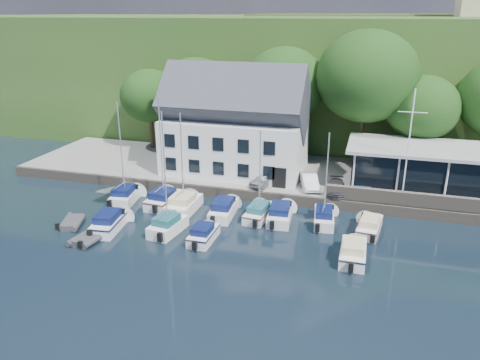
{
  "coord_description": "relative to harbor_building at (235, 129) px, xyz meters",
  "views": [
    {
      "loc": [
        6.44,
        -28.19,
        16.66
      ],
      "look_at": [
        -4.32,
        9.0,
        2.71
      ],
      "focal_mm": 35.0,
      "sensor_mm": 36.0,
      "label": 1
    }
  ],
  "objects": [
    {
      "name": "ground",
      "position": [
        7.0,
        -16.5,
        -5.35
      ],
      "size": [
        180.0,
        180.0,
        0.0
      ],
      "primitive_type": "plane",
      "color": "black",
      "rests_on": "ground"
    },
    {
      "name": "quay",
      "position": [
        7.0,
        1.0,
        -4.85
      ],
      "size": [
        60.0,
        13.0,
        1.0
      ],
      "primitive_type": "cube",
      "color": "gray",
      "rests_on": "ground"
    },
    {
      "name": "quay_face",
      "position": [
        7.0,
        -5.5,
        -4.85
      ],
      "size": [
        60.0,
        0.3,
        1.0
      ],
      "primitive_type": "cube",
      "color": "#60594D",
      "rests_on": "ground"
    },
    {
      "name": "hillside",
      "position": [
        7.0,
        45.5,
        2.65
      ],
      "size": [
        160.0,
        75.0,
        16.0
      ],
      "primitive_type": "cube",
      "color": "#2A4A1C",
      "rests_on": "ground"
    },
    {
      "name": "field_patch",
      "position": [
        15.0,
        53.5,
        10.8
      ],
      "size": [
        50.0,
        30.0,
        0.3
      ],
      "primitive_type": "cube",
      "color": "#505E2F",
      "rests_on": "hillside"
    },
    {
      "name": "harbor_building",
      "position": [
        0.0,
        0.0,
        0.0
      ],
      "size": [
        14.4,
        8.2,
        8.7
      ],
      "primitive_type": null,
      "color": "white",
      "rests_on": "quay"
    },
    {
      "name": "club_pavilion",
      "position": [
        18.0,
        -0.5,
        -2.3
      ],
      "size": [
        13.2,
        7.2,
        4.1
      ],
      "primitive_type": null,
      "color": "black",
      "rests_on": "quay"
    },
    {
      "name": "seawall",
      "position": [
        19.0,
        -5.1,
        -3.75
      ],
      "size": [
        18.0,
        0.5,
        1.2
      ],
      "primitive_type": "cube",
      "color": "#60594D",
      "rests_on": "quay"
    },
    {
      "name": "gangway",
      "position": [
        -9.5,
        -7.5,
        -5.35
      ],
      "size": [
        1.2,
        6.0,
        1.4
      ],
      "primitive_type": null,
      "color": "silver",
      "rests_on": "ground"
    },
    {
      "name": "car_silver",
      "position": [
        3.97,
        -3.65,
        -3.72
      ],
      "size": [
        2.61,
        3.96,
        1.25
      ],
      "primitive_type": "imported",
      "rotation": [
        0.0,
        0.0,
        -0.34
      ],
      "color": "#9E9DA2",
      "rests_on": "quay"
    },
    {
      "name": "car_white",
      "position": [
        8.22,
        -3.08,
        -3.69
      ],
      "size": [
        2.45,
        4.22,
        1.31
      ],
      "primitive_type": "imported",
      "rotation": [
        0.0,
        0.0,
        0.28
      ],
      "color": "white",
      "rests_on": "quay"
    },
    {
      "name": "car_dgrey",
      "position": [
        10.8,
        -3.9,
        -3.81
      ],
      "size": [
        1.81,
        3.85,
        1.09
      ],
      "primitive_type": "imported",
      "rotation": [
        0.0,
        0.0,
        0.08
      ],
      "color": "#323136",
      "rests_on": "quay"
    },
    {
      "name": "car_blue",
      "position": [
        13.24,
        -2.51,
        -3.71
      ],
      "size": [
        2.45,
        4.0,
        1.28
      ],
      "primitive_type": "imported",
      "rotation": [
        0.0,
        0.0,
        -0.28
      ],
      "color": "#2B4E85",
      "rests_on": "quay"
    },
    {
      "name": "flagpole",
      "position": [
        16.54,
        -3.99,
        0.56
      ],
      "size": [
        2.36,
        0.2,
        9.81
      ],
      "primitive_type": null,
      "color": "white",
      "rests_on": "quay"
    },
    {
      "name": "tree_0",
      "position": [
        -12.23,
        5.45,
        0.38
      ],
      "size": [
        6.92,
        6.92,
        9.46
      ],
      "primitive_type": null,
      "color": "#12340F",
      "rests_on": "quay"
    },
    {
      "name": "tree_1",
      "position": [
        -6.19,
        5.08,
        1.14
      ],
      "size": [
        8.04,
        8.04,
        10.98
      ],
      "primitive_type": null,
      "color": "#12340F",
      "rests_on": "quay"
    },
    {
      "name": "tree_2",
      "position": [
        3.83,
        5.93,
        1.79
      ],
      "size": [
        8.99,
        8.99,
        12.28
      ],
      "primitive_type": null,
      "color": "#12340F",
      "rests_on": "quay"
    },
    {
      "name": "tree_3",
      "position": [
        12.44,
        5.12,
        2.74
      ],
      "size": [
        10.37,
        10.37,
        14.17
      ],
      "primitive_type": null,
      "color": "#12340F",
      "rests_on": "quay"
    },
    {
      "name": "tree_4",
      "position": [
        18.08,
        4.79,
        0.61
      ],
      "size": [
        7.26,
        7.26,
        9.92
      ],
      "primitive_type": null,
      "color": "#12340F",
      "rests_on": "quay"
    },
    {
      "name": "boat_r1_0",
      "position": [
        -8.0,
        -8.94,
        -0.64
      ],
      "size": [
        2.92,
        5.97,
        9.42
      ],
      "primitive_type": null,
      "rotation": [
        0.0,
        0.0,
        0.16
      ],
      "color": "white",
      "rests_on": "ground"
    },
    {
      "name": "boat_r1_1",
      "position": [
        -4.15,
        -8.78,
        -0.6
      ],
      "size": [
        2.67,
        6.07,
        9.49
      ],
      "primitive_type": null,
      "rotation": [
        0.0,
        0.0,
        -0.08
      ],
      "color": "white",
      "rests_on": "ground"
    },
    {
      "name": "boat_r1_2",
      "position": [
        -1.96,
        -9.37,
        -0.54
      ],
      "size": [
        2.34,
        6.1,
        9.61
      ],
      "primitive_type": null,
      "rotation": [
        0.0,
        0.0,
        0.0
      ],
      "color": "white",
      "rests_on": "ground"
    },
    {
      "name": "boat_r1_3",
      "position": [
        1.75,
        -9.28,
        -4.61
      ],
      "size": [
        2.35,
        6.69,
        1.48
      ],
      "primitive_type": null,
      "rotation": [
        0.0,
        0.0,
        0.07
      ],
      "color": "white",
      "rests_on": "ground"
    },
    {
      "name": "boat_r1_4",
      "position": [
        4.82,
        -8.98,
        -1.19
      ],
      "size": [
        2.36,
        6.2,
        8.33
      ],
      "primitive_type": null,
      "rotation": [
        0.0,
        0.0,
        -0.1
      ],
      "color": "white",
      "rests_on": "ground"
    },
    {
      "name": "boat_r1_5",
      "position": [
        6.65,
        -8.91,
        -4.61
      ],
      "size": [
        2.53,
        6.42,
        1.48
      ],
      "primitive_type": null,
      "rotation": [
        0.0,
        0.0,
        0.08
      ],
      "color": "white",
      "rests_on": "ground"
    },
    {
      "name": "boat_r1_6",
      "position": [
        10.27,
        -8.51,
        -1.03
      ],
      "size": [
        2.39,
        6.0,
        8.63
      ],
      "primitive_type": null,
      "rotation": [
        0.0,
        0.0,
        0.11
      ],
      "color": "white",
      "rests_on": "ground"
    },
    {
      "name": "boat_r1_7",
      "position": [
        13.98,
        -9.27,
        -4.66
      ],
      "size": [
        2.44,
        5.92,
        1.38
      ],
      "primitive_type": null,
      "rotation": [
        0.0,
        0.0,
        -0.13
      ],
      "color": "white",
      "rests_on": "ground"
    },
    {
      "name": "boat_r2_0",
      "position": [
        -6.3,
        -14.5,
        -4.58
      ],
      "size": [
        2.75,
        6.44,
        1.55
      ],
      "primitive_type": null,
      "rotation": [
        0.0,
        0.0,
        0.13
      ],
      "color": "white",
      "rests_on": "ground"
    },
    {
      "name": "boat_r2_1",
      "position": [
        -1.5,
        -13.79,
        -0.63
      ],
      "size": [
        2.66,
        5.54,
        9.43
      ],
      "primitive_type": null,
      "rotation": [
        0.0,
        0.0,
        -0.13
      ],
      "color": "white",
      "rests_on": "ground"
    },
    {
      "name": "boat_r2_2",
      "position": [
        1.73,
        -14.34,
        -4.66
      ],
      "size": [
        1.76,
        4.91,
        1.37
      ],
      "primitive_type": null,
      "rotation": [
        0.0,
        0.0,
        -0.0
      ],
      "color": "white",
      "rests_on": "ground"
    },
    {
      "name": "boat_r2_4",
      "position": [
        12.97,
        -14.09,
        -4.62
      ],
      "size": [
        1.96,
        5.75,
        1.47
      ],
      "primitive_type": null,
      "rotation": [
        0.0,
        0.0,
        0.01
      ],
      "color": "white",
      "rests_on": "ground"
    },
    {
      "name": "dinghy_0",
      "position": [
        -9.7,
        -14.73,
        -5.01
      ],
      "size": [
        2.62,
        3.34,
        0.68
      ],
      "primitive_type": null,
      "rotation": [
        0.0,
        0.0,
        0.34
      ],
      "color": "#37373C",
      "rests_on": "ground"
    },
    {
      "name": "dinghy_1",
      "position": [
        -6.7,
        -16.86,
        -4.98
      ],
      "size": [
        2.35,
        3.42,
        0.74
      ],
      "primitive_type": null,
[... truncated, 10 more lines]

